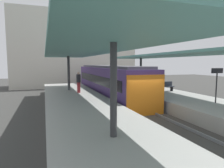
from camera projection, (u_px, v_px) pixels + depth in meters
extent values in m
plane|color=#383835|center=(143.00, 118.00, 12.67)|extent=(80.00, 80.00, 0.00)
cube|color=#9E9E99|center=(85.00, 115.00, 11.37)|extent=(4.40, 28.00, 1.00)
cube|color=#9E9E99|center=(191.00, 106.00, 13.86)|extent=(4.40, 28.00, 1.00)
cube|color=#423F3D|center=(143.00, 116.00, 12.66)|extent=(3.20, 28.00, 0.20)
cube|color=slate|center=(133.00, 114.00, 12.41)|extent=(0.08, 28.00, 0.14)
cube|color=slate|center=(153.00, 113.00, 12.88)|extent=(0.08, 28.00, 0.14)
cube|color=#472D6B|center=(108.00, 82.00, 19.30)|extent=(2.70, 15.04, 2.90)
cube|color=orange|center=(146.00, 95.00, 12.23)|extent=(2.65, 0.08, 2.60)
cube|color=black|center=(95.00, 79.00, 18.82)|extent=(0.04, 13.83, 0.76)
cube|color=black|center=(121.00, 78.00, 19.71)|extent=(0.04, 13.83, 0.76)
cube|color=#515156|center=(108.00, 67.00, 19.14)|extent=(2.16, 14.29, 0.20)
cylinder|color=#333335|center=(114.00, 90.00, 6.55)|extent=(0.24, 0.24, 3.19)
cylinder|color=#333335|center=(69.00, 73.00, 18.39)|extent=(0.24, 0.24, 3.19)
cube|color=slate|center=(80.00, 51.00, 12.29)|extent=(4.18, 21.00, 0.16)
cylinder|color=#333335|center=(141.00, 72.00, 20.88)|extent=(0.24, 0.24, 3.09)
cube|color=slate|center=(180.00, 55.00, 14.79)|extent=(4.18, 21.00, 0.16)
cube|color=black|center=(161.00, 89.00, 17.47)|extent=(0.08, 0.32, 0.40)
cube|color=black|center=(172.00, 89.00, 17.83)|extent=(0.08, 0.32, 0.40)
cube|color=#2D333D|center=(167.00, 86.00, 17.62)|extent=(1.40, 0.40, 0.06)
cube|color=#2D333D|center=(165.00, 84.00, 17.77)|extent=(1.40, 0.06, 0.40)
cylinder|color=#262628|center=(216.00, 86.00, 12.35)|extent=(0.08, 0.08, 2.20)
cube|color=black|center=(217.00, 71.00, 12.26)|extent=(0.90, 0.06, 0.32)
cylinder|color=#2D2D30|center=(153.00, 88.00, 16.86)|extent=(0.44, 0.44, 0.80)
cylinder|color=maroon|center=(79.00, 87.00, 16.74)|extent=(0.28, 0.28, 0.89)
cylinder|color=#232328|center=(79.00, 78.00, 16.65)|extent=(0.36, 0.36, 0.68)
sphere|color=beige|center=(78.00, 73.00, 16.61)|extent=(0.22, 0.22, 0.22)
cube|color=beige|center=(74.00, 51.00, 30.42)|extent=(18.00, 6.00, 11.00)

